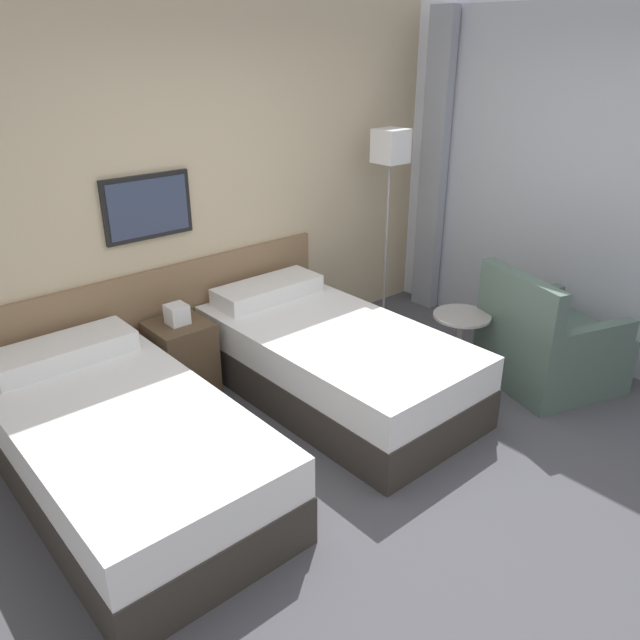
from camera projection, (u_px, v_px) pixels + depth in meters
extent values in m
plane|color=#47474C|center=(414.00, 479.00, 3.68)|extent=(16.00, 16.00, 0.00)
cube|color=#C6B28E|center=(208.00, 192.00, 4.58)|extent=(10.00, 0.06, 2.70)
cube|color=#846647|center=(161.00, 326.00, 4.61)|extent=(2.82, 0.04, 0.88)
cube|color=black|center=(148.00, 207.00, 4.25)|extent=(0.64, 0.03, 0.44)
cube|color=#333D56|center=(149.00, 207.00, 4.24)|extent=(0.58, 0.01, 0.38)
cube|color=#8E939E|center=(434.00, 168.00, 5.60)|extent=(0.10, 0.24, 2.64)
cube|color=#332D28|center=(129.00, 469.00, 3.53)|extent=(1.07, 2.04, 0.29)
cube|color=white|center=(123.00, 430.00, 3.43)|extent=(1.06, 2.02, 0.24)
cube|color=white|center=(64.00, 351.00, 3.89)|extent=(0.85, 0.34, 0.13)
cube|color=#332D28|center=(336.00, 378.00, 4.49)|extent=(1.07, 2.04, 0.29)
cube|color=white|center=(336.00, 345.00, 4.38)|extent=(1.06, 2.02, 0.24)
cube|color=white|center=(268.00, 290.00, 4.85)|extent=(0.85, 0.34, 0.13)
cube|color=brown|center=(182.00, 358.00, 4.50)|extent=(0.40, 0.41, 0.55)
cube|color=white|center=(177.00, 314.00, 4.36)|extent=(0.14, 0.14, 0.14)
cylinder|color=#9E9993|center=(383.00, 320.00, 5.76)|extent=(0.24, 0.24, 0.02)
cylinder|color=#9E9993|center=(386.00, 245.00, 5.47)|extent=(0.02, 0.02, 1.42)
cube|color=white|center=(391.00, 146.00, 5.12)|extent=(0.24, 0.24, 0.27)
cylinder|color=gray|center=(456.00, 375.00, 4.81)|extent=(0.28, 0.28, 0.01)
cylinder|color=gray|center=(459.00, 346.00, 4.71)|extent=(0.05, 0.05, 0.48)
cylinder|color=gray|center=(462.00, 316.00, 4.61)|extent=(0.43, 0.43, 0.02)
cube|color=#4C6056|center=(551.00, 356.00, 4.67)|extent=(1.04, 1.02, 0.42)
cube|color=#4C6056|center=(519.00, 308.00, 4.35)|extent=(0.35, 0.80, 0.48)
cube|color=#4C6056|center=(594.00, 339.00, 4.24)|extent=(0.69, 0.31, 0.18)
cube|color=#4C6056|center=(524.00, 302.00, 4.84)|extent=(0.69, 0.31, 0.18)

